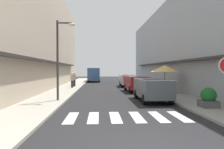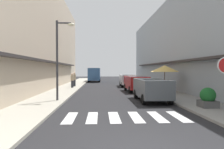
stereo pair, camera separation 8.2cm
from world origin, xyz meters
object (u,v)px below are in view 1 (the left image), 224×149
object	(u,v)px
cafe_umbrella	(165,69)
pedestrian_walking_near	(72,80)
pedestrian_walking_far	(74,79)
parked_car_far	(128,79)
parked_car_near	(152,87)
parked_car_mid	(136,82)
delivery_van	(94,74)
street_lamp	(61,51)
planter_corner	(208,98)

from	to	relation	value
cafe_umbrella	pedestrian_walking_near	distance (m)	10.23
cafe_umbrella	pedestrian_walking_far	size ratio (longest dim) A/B	1.46
parked_car_far	pedestrian_walking_near	bearing A→B (deg)	-158.14
parked_car_far	parked_car_near	bearing A→B (deg)	-90.00
parked_car_mid	parked_car_far	distance (m)	6.09
delivery_van	pedestrian_walking_far	xyz separation A→B (m)	(-2.02, -11.26, -0.43)
parked_car_far	street_lamp	size ratio (longest dim) A/B	0.85
parked_car_near	parked_car_mid	bearing A→B (deg)	90.00
parked_car_mid	delivery_van	world-z (taller)	delivery_van
street_lamp	pedestrian_walking_near	distance (m)	9.70
delivery_van	pedestrian_walking_far	bearing A→B (deg)	-100.16
planter_corner	parked_car_mid	bearing A→B (deg)	104.11
street_lamp	pedestrian_walking_far	size ratio (longest dim) A/B	3.12
parked_car_mid	pedestrian_walking_far	size ratio (longest dim) A/B	2.43
parked_car_far	pedestrian_walking_near	distance (m)	6.95
street_lamp	planter_corner	size ratio (longest dim) A/B	4.94
planter_corner	delivery_van	bearing A→B (deg)	104.63
parked_car_near	pedestrian_walking_far	world-z (taller)	pedestrian_walking_far
delivery_van	pedestrian_walking_near	bearing A→B (deg)	-98.88
parked_car_near	pedestrian_walking_near	bearing A→B (deg)	124.43
parked_car_mid	pedestrian_walking_near	xyz separation A→B (m)	(-6.45, 3.50, 0.02)
street_lamp	pedestrian_walking_far	distance (m)	11.45
parked_car_mid	planter_corner	size ratio (longest dim) A/B	3.85
parked_car_mid	street_lamp	size ratio (longest dim) A/B	0.78
parked_car_far	cafe_umbrella	bearing A→B (deg)	-75.30
delivery_van	street_lamp	world-z (taller)	street_lamp
parked_car_near	cafe_umbrella	bearing A→B (deg)	61.86
pedestrian_walking_far	parked_car_mid	bearing A→B (deg)	50.12
street_lamp	parked_car_far	bearing A→B (deg)	63.72
parked_car_far	pedestrian_walking_far	xyz separation A→B (m)	(-6.43, -0.78, 0.05)
parked_car_far	pedestrian_walking_far	world-z (taller)	pedestrian_walking_far
parked_car_near	planter_corner	xyz separation A→B (m)	(2.23, -2.97, -0.32)
parked_car_far	delivery_van	xyz separation A→B (m)	(-4.41, 10.48, 0.48)
street_lamp	cafe_umbrella	bearing A→B (deg)	26.17
planter_corner	street_lamp	bearing A→B (deg)	160.00
parked_car_mid	pedestrian_walking_far	xyz separation A→B (m)	(-6.43, 5.30, 0.06)
street_lamp	delivery_van	bearing A→B (deg)	86.14
planter_corner	pedestrian_walking_far	size ratio (longest dim) A/B	0.63
parked_car_near	parked_car_mid	distance (m)	5.91
planter_corner	pedestrian_walking_far	distance (m)	16.62
street_lamp	pedestrian_walking_far	bearing A→B (deg)	92.56
parked_car_near	planter_corner	bearing A→B (deg)	-53.07
parked_car_mid	parked_car_far	xyz separation A→B (m)	(0.00, 6.09, 0.00)
parked_car_far	street_lamp	world-z (taller)	street_lamp
pedestrian_walking_far	street_lamp	bearing A→B (deg)	2.21
delivery_van	pedestrian_walking_near	size ratio (longest dim) A/B	3.45
pedestrian_walking_near	pedestrian_walking_far	xyz separation A→B (m)	(0.02, 1.80, 0.03)
parked_car_near	planter_corner	world-z (taller)	parked_car_near
parked_car_near	parked_car_far	distance (m)	12.00
street_lamp	planter_corner	world-z (taller)	street_lamp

